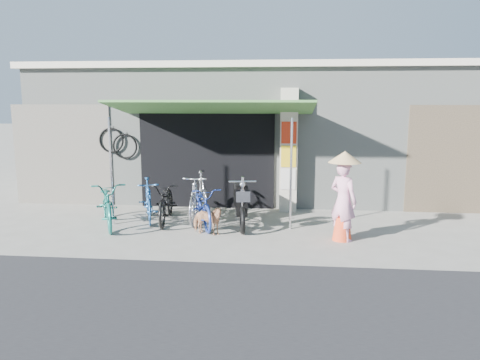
# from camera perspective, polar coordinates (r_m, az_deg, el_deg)

# --- Properties ---
(ground) EXTENTS (80.00, 80.00, 0.00)m
(ground) POSITION_cam_1_polar(r_m,az_deg,el_deg) (9.43, 0.61, -7.07)
(ground) COLOR gray
(ground) RESTS_ON ground
(bicycle_shop) EXTENTS (12.30, 5.30, 3.66)m
(bicycle_shop) POSITION_cam_1_polar(r_m,az_deg,el_deg) (14.12, 2.44, 6.18)
(bicycle_shop) COLOR gray
(bicycle_shop) RESTS_ON ground
(shop_pillar) EXTENTS (0.42, 0.44, 3.00)m
(shop_pillar) POSITION_cam_1_polar(r_m,az_deg,el_deg) (11.49, 5.94, 3.60)
(shop_pillar) COLOR beige
(shop_pillar) RESTS_ON ground
(awning) EXTENTS (4.60, 1.88, 2.72)m
(awning) POSITION_cam_1_polar(r_m,az_deg,el_deg) (10.74, -3.45, 8.62)
(awning) COLOR #3B6F32
(awning) RESTS_ON ground
(neighbour_right) EXTENTS (2.60, 0.06, 2.60)m
(neighbour_right) POSITION_cam_1_polar(r_m,az_deg,el_deg) (12.40, 25.49, 2.22)
(neighbour_right) COLOR brown
(neighbour_right) RESTS_ON ground
(neighbour_left) EXTENTS (2.60, 0.06, 2.60)m
(neighbour_left) POSITION_cam_1_polar(r_m,az_deg,el_deg) (13.02, -20.81, 2.86)
(neighbour_left) COLOR #6B665B
(neighbour_left) RESTS_ON ground
(bike_teal) EXTENTS (1.42, 2.05, 1.02)m
(bike_teal) POSITION_cam_1_polar(r_m,az_deg,el_deg) (10.54, -15.80, -2.76)
(bike_teal) COLOR #16675C
(bike_teal) RESTS_ON ground
(bike_blue) EXTENTS (0.94, 1.66, 0.96)m
(bike_blue) POSITION_cam_1_polar(r_m,az_deg,el_deg) (10.81, -11.12, -2.41)
(bike_blue) COLOR #1F5292
(bike_blue) RESTS_ON ground
(bike_black) EXTENTS (0.82, 1.84, 0.94)m
(bike_black) POSITION_cam_1_polar(r_m,az_deg,el_deg) (10.62, -8.94, -2.63)
(bike_black) COLOR black
(bike_black) RESTS_ON ground
(bike_silver) EXTENTS (0.57, 1.87, 1.12)m
(bike_silver) POSITION_cam_1_polar(r_m,az_deg,el_deg) (10.65, -5.07, -2.01)
(bike_silver) COLOR silver
(bike_silver) RESTS_ON ground
(bike_navy) EXTENTS (1.19, 1.82, 0.90)m
(bike_navy) POSITION_cam_1_polar(r_m,az_deg,el_deg) (10.19, -4.58, -3.18)
(bike_navy) COLOR navy
(bike_navy) RESTS_ON ground
(street_dog) EXTENTS (0.78, 0.53, 0.60)m
(street_dog) POSITION_cam_1_polar(r_m,az_deg,el_deg) (9.60, -4.04, -4.92)
(street_dog) COLOR tan
(street_dog) RESTS_ON ground
(moped) EXTENTS (0.61, 1.96, 1.11)m
(moped) POSITION_cam_1_polar(r_m,az_deg,el_deg) (10.28, 0.08, -2.71)
(moped) COLOR black
(moped) RESTS_ON ground
(nun) EXTENTS (0.68, 0.67, 1.76)m
(nun) POSITION_cam_1_polar(r_m,az_deg,el_deg) (9.29, 12.50, -2.01)
(nun) COLOR pink
(nun) RESTS_ON ground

